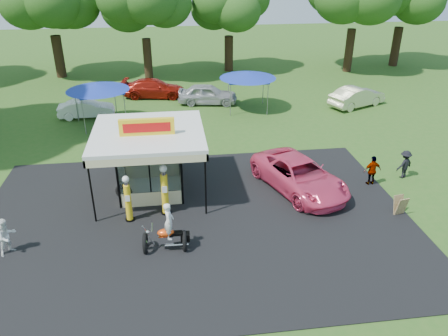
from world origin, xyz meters
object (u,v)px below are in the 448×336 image
(bg_car_b, at_px, (154,88))
(tent_east, at_px, (248,75))
(spectator_west, at_px, (7,236))
(tent_west, at_px, (98,87))
(motorcycle, at_px, (168,231))
(spectator_east_b, at_px, (372,171))
(gas_pump_left, at_px, (128,200))
(spectator_east_a, at_px, (405,164))
(a_frame_sign, at_px, (400,206))
(bg_car_a, at_px, (86,109))
(gas_station_kiosk, at_px, (150,160))
(bg_car_e, at_px, (357,97))
(bg_car_c, at_px, (208,94))
(gas_pump_right, at_px, (165,191))
(pink_sedan, at_px, (299,175))
(kiosk_car, at_px, (153,164))

(bg_car_b, height_order, tent_east, tent_east)
(spectator_west, height_order, tent_west, tent_west)
(tent_west, bearing_deg, spectator_west, -97.74)
(motorcycle, relative_size, spectator_west, 1.41)
(spectator_east_b, height_order, tent_west, tent_west)
(gas_pump_left, relative_size, tent_east, 0.54)
(tent_west, bearing_deg, spectator_east_b, -35.99)
(spectator_east_a, bearing_deg, spectator_east_b, -7.14)
(a_frame_sign, height_order, spectator_west, spectator_west)
(bg_car_a, bearing_deg, gas_station_kiosk, -160.67)
(bg_car_b, height_order, bg_car_e, bg_car_e)
(bg_car_e, height_order, tent_east, tent_east)
(motorcycle, xyz_separation_m, spectator_east_a, (12.89, 4.85, -0.10))
(a_frame_sign, relative_size, bg_car_c, 0.20)
(gas_pump_left, xyz_separation_m, bg_car_e, (16.95, 14.47, -0.32))
(gas_station_kiosk, distance_m, bg_car_e, 19.89)
(gas_station_kiosk, height_order, gas_pump_left, gas_station_kiosk)
(spectator_east_a, xyz_separation_m, tent_west, (-17.38, 10.53, 1.95))
(gas_pump_right, height_order, tent_west, tent_west)
(a_frame_sign, bearing_deg, gas_pump_right, 160.94)
(spectator_west, bearing_deg, gas_pump_right, -28.16)
(motorcycle, height_order, pink_sedan, motorcycle)
(spectator_west, height_order, bg_car_a, spectator_west)
(spectator_east_a, bearing_deg, a_frame_sign, 38.03)
(gas_station_kiosk, xyz_separation_m, tent_east, (7.16, 12.23, 0.95))
(bg_car_b, relative_size, bg_car_c, 1.11)
(pink_sedan, xyz_separation_m, bg_car_c, (-3.32, 14.79, -0.02))
(a_frame_sign, relative_size, bg_car_e, 0.20)
(pink_sedan, distance_m, bg_car_a, 17.94)
(motorcycle, distance_m, spectator_east_b, 11.60)
(gas_pump_left, height_order, spectator_east_a, gas_pump_left)
(kiosk_car, relative_size, spectator_east_a, 1.77)
(bg_car_b, bearing_deg, bg_car_e, -97.61)
(a_frame_sign, bearing_deg, bg_car_a, 125.33)
(spectator_west, height_order, bg_car_e, spectator_west)
(gas_pump_left, distance_m, motorcycle, 2.99)
(kiosk_car, bearing_deg, tent_west, 24.78)
(gas_pump_right, bearing_deg, a_frame_sign, -7.82)
(spectator_east_b, xyz_separation_m, bg_car_b, (-11.60, 17.16, -0.07))
(gas_pump_right, relative_size, pink_sedan, 0.43)
(pink_sedan, bearing_deg, tent_west, 115.35)
(bg_car_a, bearing_deg, bg_car_c, -81.19)
(bg_car_c, bearing_deg, pink_sedan, -158.25)
(spectator_east_a, relative_size, spectator_east_b, 0.96)
(motorcycle, relative_size, tent_east, 0.53)
(motorcycle, distance_m, tent_west, 16.13)
(gas_pump_right, relative_size, bg_car_a, 0.63)
(gas_pump_left, xyz_separation_m, motorcycle, (1.74, -2.42, -0.22))
(gas_station_kiosk, xyz_separation_m, bg_car_c, (4.23, 14.01, -0.98))
(pink_sedan, bearing_deg, kiosk_car, 138.29)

